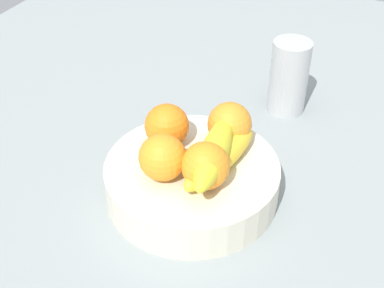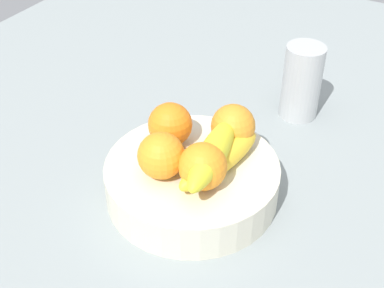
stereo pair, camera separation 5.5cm
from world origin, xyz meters
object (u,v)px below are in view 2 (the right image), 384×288
Objects in this scene: orange_center at (203,166)px; orange_back_left at (233,126)px; fruit_bowl at (192,180)px; orange_front_left at (170,124)px; thermos_tumbler at (302,82)px; orange_front_right at (161,156)px; banana_bunch at (216,157)px.

orange_center is 10.73cm from orange_back_left.
fruit_bowl is at bearing -21.42° from orange_back_left.
thermos_tumbler is at bearing 154.53° from orange_front_left.
orange_front_left and orange_back_left have the same top height.
fruit_bowl is 3.84× the size of orange_front_right.
orange_front_right is at bearing -83.09° from orange_center.
orange_center is 1.00× the size of orange_back_left.
thermos_tumbler is at bearing 174.62° from banana_bunch.
orange_back_left is at bearing 116.49° from orange_front_left.
thermos_tumbler reaches higher than fruit_bowl.
orange_front_left is 1.00× the size of orange_back_left.
orange_front_left is at bearing -25.47° from thermos_tumbler.
orange_front_left is 7.70cm from orange_front_right.
orange_front_left is 0.49× the size of thermos_tumbler.
thermos_tumbler is (-29.30, 2.76, -2.05)cm from banana_bunch.
orange_front_right is 1.00× the size of orange_back_left.
orange_front_right reaches higher than banana_bunch.
orange_back_left reaches higher than banana_bunch.
orange_back_left is at bearing -173.11° from banana_bunch.
orange_center reaches higher than banana_bunch.
thermos_tumbler reaches higher than orange_center.
orange_center reaches higher than fruit_bowl.
orange_front_left is 0.37× the size of banana_bunch.
orange_front_left is 28.83cm from thermos_tumbler.
fruit_bowl is 3.84× the size of orange_center.
orange_front_right is at bearing 21.37° from orange_front_left.
orange_front_left is 9.68cm from orange_back_left.
orange_front_right and orange_back_left have the same top height.
orange_front_right reaches higher than fruit_bowl.
orange_front_left and orange_center have the same top height.
orange_back_left is 7.75cm from banana_bunch.
banana_bunch is at bearing 119.23° from orange_front_right.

